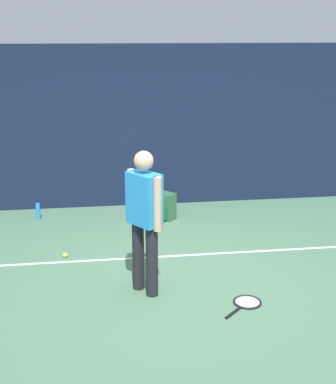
{
  "coord_description": "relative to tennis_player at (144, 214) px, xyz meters",
  "views": [
    {
      "loc": [
        -0.87,
        -5.97,
        2.97
      ],
      "look_at": [
        0.0,
        0.4,
        1.0
      ],
      "focal_mm": 49.76,
      "sensor_mm": 36.0,
      "label": 1
    }
  ],
  "objects": [
    {
      "name": "tennis_racket",
      "position": [
        1.1,
        -0.46,
        -0.95
      ],
      "size": [
        0.56,
        0.55,
        0.03
      ],
      "rotation": [
        0.0,
        0.0,
        0.76
      ],
      "color": "black",
      "rests_on": "ground"
    },
    {
      "name": "tennis_ball_near_player",
      "position": [
        -0.99,
        1.13,
        -0.93
      ],
      "size": [
        0.07,
        0.07,
        0.07
      ],
      "primitive_type": "sphere",
      "color": "#CCE033",
      "rests_on": "ground"
    },
    {
      "name": "water_bottle",
      "position": [
        -1.49,
        2.73,
        -0.83
      ],
      "size": [
        0.07,
        0.07,
        0.27
      ],
      "primitive_type": "cylinder",
      "color": "#268CD8",
      "rests_on": "ground"
    },
    {
      "name": "back_fence",
      "position": [
        0.37,
        3.31,
        0.41
      ],
      "size": [
        10.0,
        0.1,
        2.76
      ],
      "primitive_type": "cube",
      "color": "#141E38",
      "rests_on": "ground"
    },
    {
      "name": "ground_plane",
      "position": [
        0.37,
        0.31,
        -0.97
      ],
      "size": [
        12.0,
        12.0,
        0.0
      ],
      "primitive_type": "plane",
      "color": "#4C7556"
    },
    {
      "name": "court_line",
      "position": [
        0.37,
        0.97,
        -0.96
      ],
      "size": [
        9.0,
        0.05,
        0.0
      ],
      "primitive_type": "cube",
      "color": "white",
      "rests_on": "ground"
    },
    {
      "name": "tennis_player",
      "position": [
        0.0,
        0.0,
        0.0
      ],
      "size": [
        0.41,
        0.45,
        1.7
      ],
      "rotation": [
        0.0,
        0.0,
        2.2
      ],
      "color": "black",
      "rests_on": "ground"
    },
    {
      "name": "backpack",
      "position": [
        0.56,
        2.46,
        -0.76
      ],
      "size": [
        0.38,
        0.38,
        0.44
      ],
      "rotation": [
        0.0,
        0.0,
        5.46
      ],
      "color": "#2D6038",
      "rests_on": "ground"
    }
  ]
}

